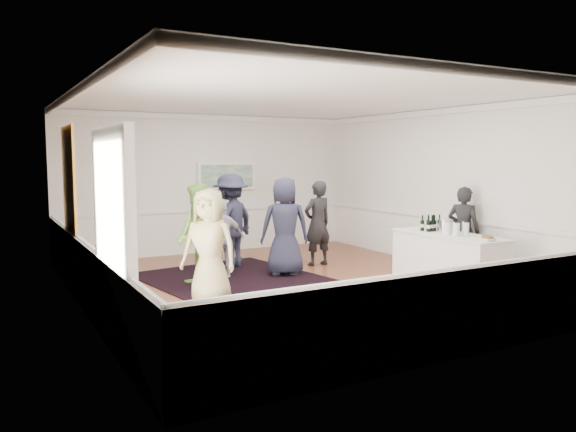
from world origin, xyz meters
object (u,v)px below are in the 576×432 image
guest_dark_b (318,223)px  nut_bowl (488,238)px  bartender (463,231)px  guest_navy (285,226)px  ice_bucket (445,227)px  guest_green (199,236)px  serving_table (448,258)px  guest_lilac (223,239)px  guest_tan (209,247)px  guest_dark_a (231,221)px

guest_dark_b → nut_bowl: bearing=102.8°
bartender → nut_bowl: 1.50m
guest_navy → ice_bucket: (2.23, -1.88, 0.07)m
bartender → guest_green: guest_green is taller
serving_table → guest_navy: bearing=137.9°
ice_bucket → nut_bowl: (-0.08, -1.02, -0.08)m
serving_table → ice_bucket: size_ratio=8.35×
guest_lilac → serving_table: bearing=144.9°
guest_tan → guest_dark_a: size_ratio=0.93×
guest_green → guest_tan: bearing=-20.4°
guest_dark_a → nut_bowl: bearing=94.9°
serving_table → ice_bucket: (0.03, 0.12, 0.55)m
guest_dark_b → nut_bowl: guest_dark_b is taller
guest_lilac → ice_bucket: bearing=146.5°
serving_table → guest_green: guest_green is taller
serving_table → nut_bowl: size_ratio=8.13×
guest_dark_a → ice_bucket: (2.84, -3.02, 0.05)m
bartender → ice_bucket: bartender is taller
guest_navy → nut_bowl: (2.15, -2.89, -0.01)m
guest_dark_b → nut_bowl: size_ratio=6.52×
bartender → ice_bucket: (-0.71, -0.25, 0.15)m
guest_tan → ice_bucket: 4.29m
guest_lilac → guest_tan: bearing=61.7°
ice_bucket → guest_navy: bearing=139.9°
guest_navy → guest_lilac: bearing=4.4°
bartender → guest_dark_b: size_ratio=0.96×
guest_green → guest_dark_a: guest_dark_a is taller
guest_tan → guest_green: (0.25, 1.12, 0.02)m
serving_table → guest_dark_b: size_ratio=1.25×
guest_tan → guest_green: size_ratio=0.98×
ice_bucket → nut_bowl: 1.02m
guest_dark_a → guest_dark_b: guest_dark_a is taller
nut_bowl → guest_dark_a: bearing=124.3°
guest_lilac → guest_dark_b: guest_dark_b is taller
guest_tan → nut_bowl: guest_tan is taller
guest_navy → nut_bowl: bearing=147.5°
guest_green → ice_bucket: size_ratio=6.89×
guest_tan → guest_lilac: 1.94m
guest_navy → nut_bowl: size_ratio=6.95×
guest_tan → ice_bucket: bearing=37.7°
guest_dark_b → nut_bowl: (1.09, -3.43, 0.05)m
guest_dark_a → serving_table: bearing=102.4°
guest_dark_b → guest_navy: 1.18m
serving_table → nut_bowl: bearing=-93.5°
bartender → guest_lilac: bearing=40.4°
guest_green → guest_navy: (1.78, 0.25, 0.03)m
guest_dark_a → bartender: bearing=112.6°
bartender → guest_dark_a: (-3.54, 2.76, 0.11)m
guest_green → guest_lilac: bearing=123.8°
guest_lilac → ice_bucket: 4.02m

